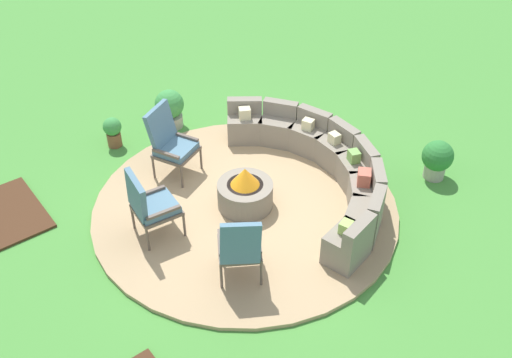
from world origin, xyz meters
TOP-DOWN VIEW (x-y plane):
  - ground_plane at (0.00, 0.00)m, footprint 24.00×24.00m
  - patio_circle at (0.00, 0.00)m, footprint 4.50×4.50m
  - fire_pit at (0.00, 0.00)m, footprint 0.82×0.82m
  - curved_stone_bench at (0.27, 1.29)m, footprint 3.73×1.92m
  - lounge_chair_front_left at (-1.36, -0.41)m, footprint 0.78×0.79m
  - lounge_chair_front_right at (-0.28, -1.39)m, footprint 0.63×0.64m
  - lounge_chair_back_left at (1.09, -0.90)m, footprint 0.74×0.74m
  - potted_plant_0 at (-2.62, 0.31)m, footprint 0.51×0.51m
  - potted_plant_1 at (-2.68, -0.78)m, footprint 0.31×0.31m
  - potted_plant_2 at (1.22, 2.82)m, footprint 0.49×0.49m

SIDE VIEW (x-z plane):
  - ground_plane at x=0.00m, z-range 0.00..0.00m
  - patio_circle at x=0.00m, z-range 0.00..0.06m
  - potted_plant_1 at x=-2.68m, z-range 0.03..0.56m
  - fire_pit at x=0.00m, z-range -0.02..0.65m
  - curved_stone_bench at x=0.27m, z-range 0.00..0.71m
  - potted_plant_2 at x=1.22m, z-range 0.03..0.69m
  - potted_plant_0 at x=-2.62m, z-range 0.02..0.72m
  - lounge_chair_back_left at x=1.09m, z-range 0.09..1.11m
  - lounge_chair_front_right at x=-0.28m, z-range 0.06..1.17m
  - lounge_chair_front_left at x=-1.36m, z-range 0.06..1.21m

